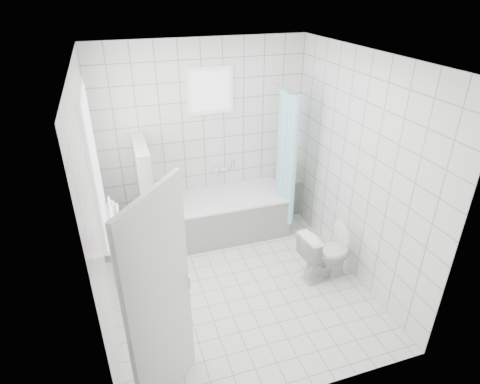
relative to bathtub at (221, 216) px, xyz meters
name	(u,v)px	position (x,y,z in m)	size (l,w,h in m)	color
ground	(239,285)	(-0.10, -1.12, -0.29)	(3.00, 3.00, 0.00)	white
ceiling	(239,57)	(-0.10, -1.12, 2.31)	(3.00, 3.00, 0.00)	white
wall_back	(204,139)	(-0.10, 0.38, 1.01)	(2.80, 0.02, 2.60)	white
wall_front	(303,278)	(-0.10, -2.62, 1.01)	(2.80, 0.02, 2.60)	white
wall_left	(97,209)	(-1.50, -1.12, 1.01)	(0.02, 3.00, 2.60)	white
wall_right	(356,170)	(1.30, -1.12, 1.01)	(0.02, 3.00, 2.60)	white
window_left	(96,167)	(-1.45, -0.82, 1.31)	(0.01, 0.90, 1.40)	white
window_back	(211,91)	(0.00, 0.33, 1.66)	(0.50, 0.01, 0.50)	white
window_sill	(112,230)	(-1.41, -0.82, 0.57)	(0.18, 1.02, 0.08)	white
door	(162,309)	(-1.09, -2.30, 0.71)	(0.04, 0.80, 2.00)	silver
bathtub	(221,216)	(0.00, 0.00, 0.00)	(1.82, 0.77, 0.58)	white
partition_wall	(146,199)	(-0.98, -0.05, 0.46)	(0.15, 0.85, 1.50)	white
tiled_ledge	(286,196)	(1.11, 0.25, -0.02)	(0.40, 0.24, 0.55)	white
toilet	(326,254)	(0.93, -1.29, 0.03)	(0.36, 0.63, 0.65)	white
curtain_rod	(284,88)	(0.85, -0.02, 1.71)	(0.02, 0.02, 0.80)	silver
shower_curtain	(284,159)	(0.85, -0.16, 0.81)	(0.14, 0.48, 1.78)	#46C6CE
tub_faucet	(220,169)	(0.10, 0.33, 0.56)	(0.18, 0.06, 0.06)	silver
sill_bottles	(111,220)	(-1.40, -0.90, 0.73)	(0.16, 0.79, 0.29)	#DE6FCC
ledge_bottles	(288,175)	(1.09, 0.20, 0.38)	(0.20, 0.17, 0.25)	#E41A41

